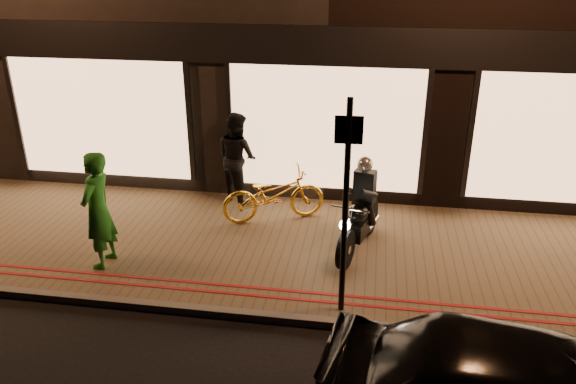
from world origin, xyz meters
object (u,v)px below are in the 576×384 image
object	(u,v)px
sign_post	(346,199)
bicycle_gold	(274,195)
person_green	(98,210)
motorcycle	(360,215)

from	to	relation	value
sign_post	bicycle_gold	world-z (taller)	sign_post
sign_post	person_green	distance (m)	3.93
sign_post	person_green	bearing A→B (deg)	170.38
motorcycle	bicycle_gold	world-z (taller)	motorcycle
person_green	bicycle_gold	bearing A→B (deg)	132.87
bicycle_gold	person_green	bearing A→B (deg)	106.62
sign_post	person_green	world-z (taller)	sign_post
motorcycle	sign_post	distance (m)	2.09
motorcycle	person_green	distance (m)	4.15
bicycle_gold	person_green	size ratio (longest dim) A/B	1.01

